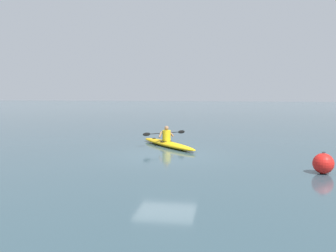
% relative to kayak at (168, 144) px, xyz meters
% --- Properties ---
extents(ground_plane, '(160.00, 160.00, 0.00)m').
position_rel_kayak_xyz_m(ground_plane, '(-0.28, 2.21, -0.13)').
color(ground_plane, '#334C56').
extents(kayak, '(3.43, 3.88, 0.26)m').
position_rel_kayak_xyz_m(kayak, '(0.00, 0.00, 0.00)').
color(kayak, '#EAB214').
rests_on(kayak, ground).
extents(kayaker, '(1.84, 1.57, 0.74)m').
position_rel_kayak_xyz_m(kayaker, '(0.09, -0.10, 0.43)').
color(kayaker, yellow).
rests_on(kayaker, kayak).
extents(mooring_buoy_channel_marker, '(0.67, 0.67, 0.71)m').
position_rel_kayak_xyz_m(mooring_buoy_channel_marker, '(-5.90, 4.79, 0.21)').
color(mooring_buoy_channel_marker, red).
rests_on(mooring_buoy_channel_marker, ground).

